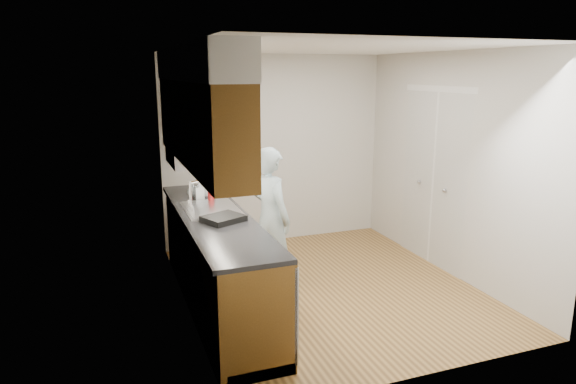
% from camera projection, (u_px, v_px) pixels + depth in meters
% --- Properties ---
extents(floor, '(3.50, 3.50, 0.00)m').
position_uv_depth(floor, '(328.00, 288.00, 5.54)').
color(floor, olive).
rests_on(floor, ground).
extents(ceiling, '(3.50, 3.50, 0.00)m').
position_uv_depth(ceiling, '(332.00, 48.00, 4.97)').
color(ceiling, white).
rests_on(ceiling, wall_left).
extents(wall_left, '(0.02, 3.50, 2.50)m').
position_uv_depth(wall_left, '(183.00, 185.00, 4.75)').
color(wall_left, beige).
rests_on(wall_left, floor).
extents(wall_right, '(0.02, 3.50, 2.50)m').
position_uv_depth(wall_right, '(451.00, 165.00, 5.76)').
color(wall_right, beige).
rests_on(wall_right, floor).
extents(wall_back, '(3.00, 0.02, 2.50)m').
position_uv_depth(wall_back, '(275.00, 150.00, 6.85)').
color(wall_back, beige).
rests_on(wall_back, floor).
extents(counter, '(0.64, 2.80, 1.30)m').
position_uv_depth(counter, '(217.00, 259.00, 5.02)').
color(counter, brown).
rests_on(counter, floor).
extents(upper_cabinets, '(0.47, 2.80, 1.21)m').
position_uv_depth(upper_cabinets, '(197.00, 108.00, 4.69)').
color(upper_cabinets, brown).
rests_on(upper_cabinets, wall_left).
extents(closet_door, '(0.02, 1.22, 2.05)m').
position_uv_depth(closet_door, '(433.00, 180.00, 6.08)').
color(closet_door, silver).
rests_on(closet_door, wall_right).
extents(floor_mat, '(0.61, 0.85, 0.01)m').
position_uv_depth(floor_mat, '(271.00, 286.00, 5.56)').
color(floor_mat, '#5C5C5F').
rests_on(floor_mat, floor).
extents(person, '(0.58, 0.71, 1.72)m').
position_uv_depth(person, '(271.00, 209.00, 5.36)').
color(person, '#A7C2CB').
rests_on(person, floor_mat).
extents(soap_bottle_a, '(0.15, 0.15, 0.28)m').
position_uv_depth(soap_bottle_a, '(206.00, 183.00, 5.64)').
color(soap_bottle_a, silver).
rests_on(soap_bottle_a, counter).
extents(soap_bottle_b, '(0.09, 0.10, 0.21)m').
position_uv_depth(soap_bottle_b, '(199.00, 190.00, 5.48)').
color(soap_bottle_b, silver).
rests_on(soap_bottle_b, counter).
extents(soap_bottle_c, '(0.17, 0.17, 0.16)m').
position_uv_depth(soap_bottle_c, '(193.00, 190.00, 5.60)').
color(soap_bottle_c, silver).
rests_on(soap_bottle_c, counter).
extents(soda_can, '(0.07, 0.07, 0.12)m').
position_uv_depth(soda_can, '(211.00, 196.00, 5.41)').
color(soda_can, '#A41C1C').
rests_on(soda_can, counter).
extents(steel_can, '(0.09, 0.09, 0.13)m').
position_uv_depth(steel_can, '(216.00, 190.00, 5.64)').
color(steel_can, '#A5A5AA').
rests_on(steel_can, counter).
extents(dish_rack, '(0.43, 0.40, 0.05)m').
position_uv_depth(dish_rack, '(223.00, 219.00, 4.69)').
color(dish_rack, black).
rests_on(dish_rack, counter).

